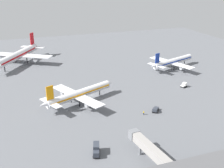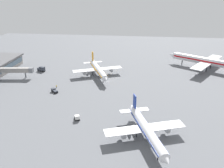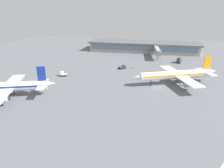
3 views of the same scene
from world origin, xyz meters
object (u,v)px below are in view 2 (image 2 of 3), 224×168
(catering_truck, at_px, (41,69))
(baggage_tug, at_px, (77,117))
(airplane_at_gate, at_px, (205,61))
(pushback_tractor, at_px, (54,90))
(airplane_distant, at_px, (146,129))
(airplane_taxiing, at_px, (98,69))
(ground_crew_worker, at_px, (56,86))

(catering_truck, xyz_separation_m, baggage_tug, (59.22, 40.38, -0.54))
(airplane_at_gate, distance_m, pushback_tractor, 103.73)
(airplane_at_gate, bearing_deg, airplane_distant, 97.50)
(airplane_taxiing, relative_size, airplane_distant, 1.00)
(airplane_taxiing, relative_size, catering_truck, 6.39)
(airplane_at_gate, bearing_deg, airplane_taxiing, 50.08)
(airplane_taxiing, xyz_separation_m, ground_crew_worker, (22.26, -20.15, -3.58))
(airplane_taxiing, xyz_separation_m, baggage_tug, (55.18, 0.60, -3.28))
(catering_truck, height_order, baggage_tug, catering_truck)
(airplane_at_gate, xyz_separation_m, catering_truck, (18.54, -110.84, -4.24))
(airplane_at_gate, relative_size, airplane_distant, 1.26)
(airplane_distant, height_order, pushback_tractor, airplane_distant)
(baggage_tug, distance_m, ground_crew_worker, 38.92)
(airplane_at_gate, xyz_separation_m, ground_crew_worker, (44.83, -91.21, -5.09))
(ground_crew_worker, bearing_deg, airplane_at_gate, 96.92)
(pushback_tractor, bearing_deg, catering_truck, -16.27)
(airplane_distant, xyz_separation_m, baggage_tug, (-10.60, -29.33, -3.17))
(pushback_tractor, bearing_deg, airplane_taxiing, -83.19)
(catering_truck, xyz_separation_m, pushback_tractor, (32.18, 20.49, -0.73))
(baggage_tug, height_order, ground_crew_worker, baggage_tug)
(airplane_at_gate, distance_m, airplane_distant, 97.47)
(airplane_taxiing, height_order, baggage_tug, airplane_taxiing)
(pushback_tractor, height_order, baggage_tug, baggage_tug)
(pushback_tractor, relative_size, baggage_tug, 1.24)
(ground_crew_worker, bearing_deg, catering_truck, -162.50)
(airplane_at_gate, xyz_separation_m, airplane_taxiing, (22.57, -71.06, -1.51))
(airplane_distant, relative_size, ground_crew_worker, 22.59)
(airplane_distant, bearing_deg, baggage_tug, -129.69)
(airplane_at_gate, distance_m, baggage_tug, 105.04)
(airplane_taxiing, bearing_deg, pushback_tractor, -58.61)
(airplane_taxiing, bearing_deg, airplane_distant, 0.29)
(airplane_distant, xyz_separation_m, ground_crew_worker, (-43.53, -50.08, -3.47))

